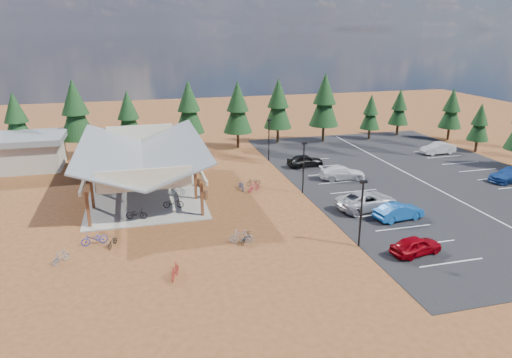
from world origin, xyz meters
The scene contains 45 objects.
ground centered at (0.00, 0.00, 0.00)m, with size 140.00×140.00×0.00m, color #5B3517.
asphalt_lot centered at (18.50, 3.00, 0.02)m, with size 27.00×44.00×0.04m, color black.
concrete_pad centered at (-10.00, 7.00, 0.05)m, with size 10.60×18.60×0.10m, color gray.
bike_pavilion centered at (-10.00, 7.00, 3.82)m, with size 11.65×19.40×4.97m.
outbuilding centered at (-24.00, 18.00, 2.03)m, with size 11.00×7.00×3.90m.
lamp_post_0 centered at (5.00, -10.00, 2.98)m, with size 0.50×0.25×5.14m.
lamp_post_1 centered at (5.00, 2.00, 2.98)m, with size 0.50×0.25×5.14m.
lamp_post_2 centered at (5.00, 14.00, 2.98)m, with size 0.50×0.25×5.14m.
trash_bin_0 centered at (-4.59, 2.75, 0.45)m, with size 0.60×0.60×0.90m, color #4E2F1B.
trash_bin_1 centered at (-4.58, 6.42, 0.45)m, with size 0.60×0.60×0.90m, color #4E2F1B.
pine_0 centered at (-24.37, 22.29, 5.10)m, with size 3.59×3.59×8.35m.
pine_1 centered at (-17.46, 21.42, 5.98)m, with size 4.20×4.20×9.79m.
pine_2 centered at (-11.28, 21.41, 5.02)m, with size 3.53×3.53×8.22m.
pine_3 centered at (-3.55, 22.38, 5.58)m, with size 3.92×3.92×9.14m.
pine_4 centered at (2.76, 21.22, 5.50)m, with size 3.86×3.86×9.00m.
pine_5 centered at (8.78, 22.51, 5.55)m, with size 3.90×3.90×9.08m.
pine_6 centered at (15.31, 21.67, 5.93)m, with size 4.17×4.17×9.71m.
pine_7 centered at (22.37, 21.27, 4.01)m, with size 2.82×2.82×6.57m.
pine_8 centered at (27.89, 22.76, 4.26)m, with size 3.00×3.00×6.98m.
pine_12 centered at (32.60, 11.30, 3.91)m, with size 2.75×2.75×6.41m.
pine_13 centered at (33.40, 18.10, 4.57)m, with size 3.21×3.21×7.48m.
bike_0 centered at (-10.88, -0.80, 0.57)m, with size 0.63×1.80×0.95m, color black.
bike_1 centered at (-13.31, 6.39, 0.57)m, with size 0.45×1.58×0.95m, color gray.
bike_2 centered at (-13.69, 10.64, 0.56)m, with size 0.61×1.75×0.92m, color #223298.
bike_3 centered at (-12.04, 12.26, 0.54)m, with size 0.41×1.47×0.88m, color maroon.
bike_4 centered at (-7.66, 0.99, 0.58)m, with size 0.63×1.81×0.95m, color black.
bike_5 centered at (-6.97, 4.23, 0.56)m, with size 0.43×1.52×0.91m, color #959A9E.
bike_6 centered at (-7.19, 6.96, 0.59)m, with size 0.66×1.88×0.99m, color navy.
bike_7 centered at (-7.02, 13.56, 0.62)m, with size 0.49×1.72×1.03m, color maroon.
bike_8 centered at (-12.67, -5.50, 0.40)m, with size 0.53×1.51×0.79m, color black.
bike_9 centered at (-16.05, -7.13, 0.44)m, with size 0.42×1.48×0.89m, color gray.
bike_10 centered at (-13.99, -4.80, 0.50)m, with size 0.66×1.90×1.00m, color #122899.
bike_11 centered at (-8.59, -11.13, 0.51)m, with size 0.48×1.71×1.03m, color maroon.
bike_12 centered at (-2.99, -7.32, 0.40)m, with size 0.53×1.53×0.80m, color black.
bike_13 centered at (-3.32, -7.34, 0.55)m, with size 0.51×1.82×1.09m, color gray.
bike_14 centered at (-0.61, 4.47, 0.44)m, with size 0.59×1.69×0.89m, color navy.
bike_15 centered at (0.45, 3.61, 0.48)m, with size 0.45×1.59×0.95m, color maroon.
bike_16 centered at (0.87, 5.37, 0.41)m, with size 0.54×1.56×0.82m, color black.
car_0 centered at (8.31, -12.22, 0.70)m, with size 1.57×3.90×1.33m, color #860109.
car_1 centered at (10.51, -6.34, 0.75)m, with size 1.51×4.32×1.42m, color #114994.
car_2 centered at (9.01, -3.49, 0.84)m, with size 2.65×5.75×1.60m, color #A4A5AC.
car_3 centered at (10.58, 4.92, 0.75)m, with size 1.98×4.87×1.41m, color silver.
car_4 centered at (8.37, 10.37, 0.76)m, with size 1.70×4.24×1.44m, color black.
car_7 centered at (27.53, -0.16, 0.78)m, with size 2.09×5.13×1.49m, color navy.
car_9 centered at (26.97, 11.47, 0.77)m, with size 1.56×4.46×1.47m, color #B8B8B8.
Camera 1 is at (-10.14, -37.70, 15.32)m, focal length 32.00 mm.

